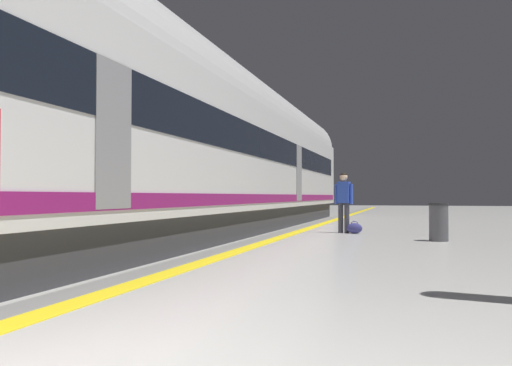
% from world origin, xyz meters
% --- Properties ---
extents(safety_line_strip, '(0.36, 80.00, 0.01)m').
position_xyz_m(safety_line_strip, '(-1.15, 10.00, 0.00)').
color(safety_line_strip, yellow).
rests_on(safety_line_strip, ground).
extents(tactile_edge_band, '(0.60, 80.00, 0.01)m').
position_xyz_m(tactile_edge_band, '(-1.47, 10.00, 0.00)').
color(tactile_edge_band, slate).
rests_on(tactile_edge_band, ground).
extents(high_speed_train, '(2.94, 36.55, 4.97)m').
position_xyz_m(high_speed_train, '(-3.23, 10.34, 2.51)').
color(high_speed_train, '#38383D').
rests_on(high_speed_train, ground).
extents(passenger_near, '(0.54, 0.27, 1.75)m').
position_xyz_m(passenger_near, '(0.23, 14.04, 1.02)').
color(passenger_near, '#383842').
rests_on(passenger_near, ground).
extents(duffel_bag_near, '(0.44, 0.26, 0.36)m').
position_xyz_m(duffel_bag_near, '(0.55, 13.89, 0.15)').
color(duffel_bag_near, navy).
rests_on(duffel_bag_near, ground).
extents(waste_bin, '(0.46, 0.46, 0.91)m').
position_xyz_m(waste_bin, '(2.73, 11.83, 0.46)').
color(waste_bin, '#4C4C51').
rests_on(waste_bin, ground).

